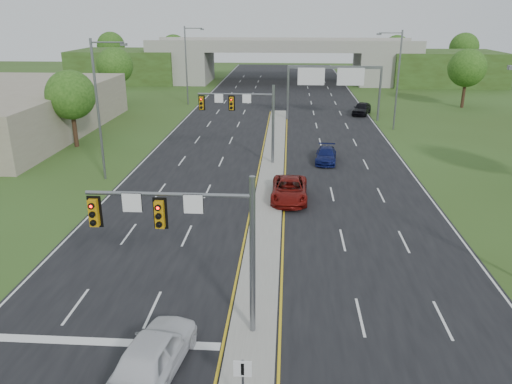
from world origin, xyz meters
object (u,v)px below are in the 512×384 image
object	(u,v)px
signal_mast_far	(247,112)
keep_right_sign	(243,378)
signal_mast_near	(195,231)
car_far_b	(326,155)
car_white	(154,352)
sign_gantry	(333,78)
overpass	(283,64)
car_far_c	(362,108)
car_far_a	(289,190)

from	to	relation	value
signal_mast_far	keep_right_sign	size ratio (longest dim) A/B	3.18
signal_mast_near	car_far_b	world-z (taller)	signal_mast_near
car_white	car_far_b	size ratio (longest dim) A/B	1.13
car_white	sign_gantry	bearing A→B (deg)	-93.37
signal_mast_near	overpass	distance (m)	80.11
signal_mast_near	keep_right_sign	size ratio (longest dim) A/B	3.18
overpass	car_white	size ratio (longest dim) A/B	15.95
car_far_c	keep_right_sign	bearing A→B (deg)	-82.72
sign_gantry	car_far_b	bearing A→B (deg)	-95.73
signal_mast_near	car_far_c	size ratio (longest dim) A/B	1.49
sign_gantry	car_far_a	xyz separation A→B (m)	(-5.18, -28.81, -4.46)
signal_mast_far	overpass	size ratio (longest dim) A/B	0.09
signal_mast_far	keep_right_sign	bearing A→B (deg)	-85.61
car_white	signal_mast_near	bearing A→B (deg)	-107.38
keep_right_sign	car_far_a	distance (m)	20.70
signal_mast_far	keep_right_sign	distance (m)	29.71
car_far_b	car_white	bearing A→B (deg)	-100.50
signal_mast_far	overpass	bearing A→B (deg)	87.65
car_far_a	car_far_b	world-z (taller)	car_far_a
sign_gantry	car_far_c	bearing A→B (deg)	41.89
signal_mast_near	signal_mast_far	distance (m)	25.00
car_far_a	car_far_b	xyz separation A→B (m)	(3.28, 9.89, -0.12)
keep_right_sign	signal_mast_far	bearing A→B (deg)	94.39
keep_right_sign	overpass	size ratio (longest dim) A/B	0.03
signal_mast_near	keep_right_sign	distance (m)	5.94
signal_mast_near	car_far_a	size ratio (longest dim) A/B	1.27
signal_mast_far	car_far_b	xyz separation A→B (m)	(7.05, 1.08, -4.06)
car_white	car_far_c	bearing A→B (deg)	-97.03
car_far_b	car_far_c	size ratio (longest dim) A/B	0.94
overpass	car_white	bearing A→B (deg)	-92.43
keep_right_sign	car_far_c	distance (m)	54.45
signal_mast_far	car_far_a	xyz separation A→B (m)	(3.76, -8.82, -3.94)
sign_gantry	car_white	size ratio (longest dim) A/B	2.31
signal_mast_far	car_white	world-z (taller)	signal_mast_far
overpass	car_far_c	xyz separation A→B (m)	(11.00, -31.21, -2.73)
sign_gantry	car_far_b	xyz separation A→B (m)	(-1.90, -18.92, -4.58)
overpass	car_far_a	world-z (taller)	overpass
car_white	car_far_a	world-z (taller)	car_white
overpass	car_white	world-z (taller)	overpass
overpass	car_far_a	xyz separation A→B (m)	(1.50, -63.89, -2.77)
overpass	car_far_c	size ratio (longest dim) A/B	17.05
keep_right_sign	sign_gantry	xyz separation A→B (m)	(6.68, 49.45, 3.72)
keep_right_sign	overpass	world-z (taller)	overpass
car_far_a	car_far_c	xyz separation A→B (m)	(9.50, 32.68, 0.04)
car_white	car_far_a	xyz separation A→B (m)	(5.00, 18.71, -0.09)
signal_mast_far	car_far_c	size ratio (longest dim) A/B	1.49
car_far_c	car_far_a	bearing A→B (deg)	-87.27
signal_mast_near	car_far_b	size ratio (longest dim) A/B	1.58
signal_mast_near	car_far_b	distance (m)	27.32
signal_mast_near	car_far_c	xyz separation A→B (m)	(13.26, 48.87, -3.91)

